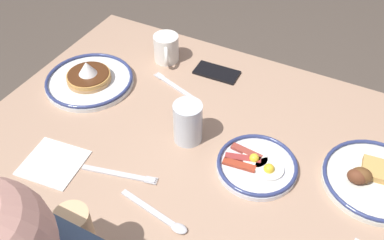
# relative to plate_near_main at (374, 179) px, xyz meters

# --- Properties ---
(dining_table) EXTENTS (1.25, 0.83, 0.75)m
(dining_table) POSITION_rel_plate_near_main_xyz_m (0.44, 0.04, -0.10)
(dining_table) COLOR tan
(dining_table) RESTS_ON ground_plane
(plate_near_main) EXTENTS (0.26, 0.26, 0.05)m
(plate_near_main) POSITION_rel_plate_near_main_xyz_m (0.00, 0.00, 0.00)
(plate_near_main) COLOR silver
(plate_near_main) RESTS_ON dining_table
(plate_center_pancakes) EXTENTS (0.28, 0.28, 0.08)m
(plate_center_pancakes) POSITION_rel_plate_near_main_xyz_m (0.87, 0.01, 0.00)
(plate_center_pancakes) COLOR white
(plate_center_pancakes) RESTS_ON dining_table
(plate_far_companion) EXTENTS (0.21, 0.21, 0.04)m
(plate_far_companion) POSITION_rel_plate_near_main_xyz_m (0.28, 0.09, -0.00)
(plate_far_companion) COLOR white
(plate_far_companion) RESTS_ON dining_table
(coffee_mug) EXTENTS (0.08, 0.11, 0.09)m
(coffee_mug) POSITION_rel_plate_near_main_xyz_m (0.72, -0.21, 0.03)
(coffee_mug) COLOR white
(coffee_mug) RESTS_ON dining_table
(drinking_glass) EXTENTS (0.08, 0.08, 0.12)m
(drinking_glass) POSITION_rel_plate_near_main_xyz_m (0.48, 0.08, 0.04)
(drinking_glass) COLOR silver
(drinking_glass) RESTS_ON dining_table
(cell_phone) EXTENTS (0.15, 0.08, 0.01)m
(cell_phone) POSITION_rel_plate_near_main_xyz_m (0.54, -0.22, -0.01)
(cell_phone) COLOR black
(cell_phone) RESTS_ON dining_table
(paper_napkin) EXTENTS (0.17, 0.16, 0.00)m
(paper_napkin) POSITION_rel_plate_near_main_xyz_m (0.75, 0.32, -0.01)
(paper_napkin) COLOR white
(paper_napkin) RESTS_ON dining_table
(fork_near) EXTENTS (0.19, 0.08, 0.01)m
(fork_near) POSITION_rel_plate_near_main_xyz_m (0.62, -0.10, -0.01)
(fork_near) COLOR silver
(fork_near) RESTS_ON dining_table
(fork_far) EXTENTS (0.20, 0.06, 0.01)m
(fork_far) POSITION_rel_plate_near_main_xyz_m (0.58, 0.27, -0.01)
(fork_far) COLOR silver
(fork_far) RESTS_ON dining_table
(tea_spoon) EXTENTS (0.19, 0.05, 0.01)m
(tea_spoon) POSITION_rel_plate_near_main_xyz_m (0.42, 0.33, -0.01)
(tea_spoon) COLOR silver
(tea_spoon) RESTS_ON dining_table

